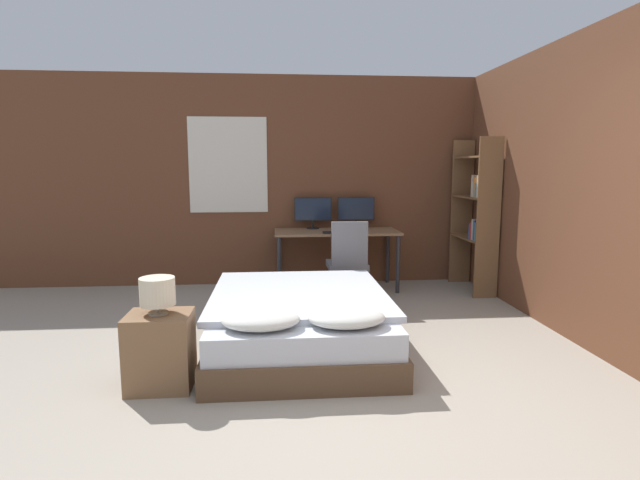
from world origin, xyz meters
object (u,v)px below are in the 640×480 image
object	(u,v)px
bookshelf	(477,209)
bed	(300,321)
nightstand	(160,351)
monitor_right	(356,210)
monitor_left	(313,211)
office_chair	(348,271)
keyboard	(339,232)
desk	(337,237)
computer_mouse	(362,231)
bedside_lamp	(157,292)

from	to	relation	value
bookshelf	bed	bearing A→B (deg)	-141.67
nightstand	monitor_right	distance (m)	3.59
monitor_left	office_chair	xyz separation A→B (m)	(0.33, -0.93, -0.61)
monitor_right	keyboard	distance (m)	0.59
desk	computer_mouse	world-z (taller)	computer_mouse
keyboard	office_chair	distance (m)	0.60
bedside_lamp	desk	bearing A→B (deg)	60.41
nightstand	computer_mouse	xyz separation A→B (m)	(1.85, 2.53, 0.50)
monitor_left	office_chair	distance (m)	1.15
nightstand	computer_mouse	size ratio (longest dim) A/B	7.59
desk	monitor_left	xyz separation A→B (m)	(-0.28, 0.23, 0.32)
bedside_lamp	computer_mouse	size ratio (longest dim) A/B	3.66
bedside_lamp	keyboard	distance (m)	2.97
keyboard	office_chair	world-z (taller)	office_chair
desk	bookshelf	bearing A→B (deg)	-9.53
bedside_lamp	bookshelf	distance (m)	4.11
bedside_lamp	bookshelf	size ratio (longest dim) A/B	0.14
bed	bedside_lamp	bearing A→B (deg)	-145.62
bed	keyboard	bearing A→B (deg)	73.08
bedside_lamp	computer_mouse	bearing A→B (deg)	53.85
desk	office_chair	distance (m)	0.75
bedside_lamp	monitor_left	distance (m)	3.27
nightstand	monitor_left	size ratio (longest dim) A/B	1.10
monitor_right	bookshelf	size ratio (longest dim) A/B	0.26
monitor_left	bed	bearing A→B (deg)	-96.91
keyboard	bookshelf	world-z (taller)	bookshelf
bedside_lamp	bookshelf	xyz separation A→B (m)	(3.26, 2.47, 0.34)
nightstand	computer_mouse	world-z (taller)	computer_mouse
desk	bed	bearing A→B (deg)	-105.14
bedside_lamp	monitor_right	xyz separation A→B (m)	(1.85, 2.99, 0.29)
monitor_left	monitor_right	bearing A→B (deg)	0.00
bed	bookshelf	size ratio (longest dim) A/B	1.05
monitor_right	computer_mouse	bearing A→B (deg)	-89.94
bedside_lamp	keyboard	size ratio (longest dim) A/B	0.67
keyboard	desk	bearing A→B (deg)	90.00
monitor_right	keyboard	bearing A→B (deg)	-121.31
bed	nightstand	distance (m)	1.22
computer_mouse	bedside_lamp	bearing A→B (deg)	-126.15
nightstand	desk	world-z (taller)	desk
nightstand	bookshelf	distance (m)	4.16
monitor_left	bookshelf	world-z (taller)	bookshelf
nightstand	computer_mouse	bearing A→B (deg)	53.85
computer_mouse	bookshelf	size ratio (longest dim) A/B	0.04
keyboard	monitor_left	bearing A→B (deg)	121.31
nightstand	monitor_left	bearing A→B (deg)	66.74
keyboard	bookshelf	size ratio (longest dim) A/B	0.20
computer_mouse	desk	bearing A→B (deg)	140.83
bed	keyboard	distance (m)	1.99
monitor_left	computer_mouse	world-z (taller)	monitor_left
desk	bookshelf	distance (m)	1.76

